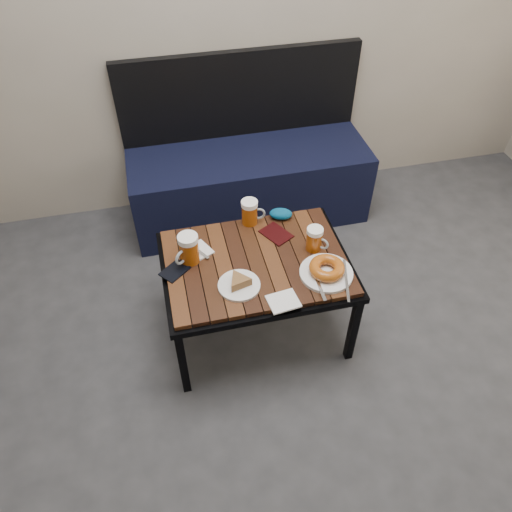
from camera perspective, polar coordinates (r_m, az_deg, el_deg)
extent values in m
plane|color=#2D2D30|center=(2.21, 9.91, -24.52)|extent=(4.00, 4.00, 0.00)
cube|color=black|center=(3.06, -0.76, 8.14)|extent=(1.40, 0.50, 0.45)
cube|color=black|center=(3.01, -1.86, 18.01)|extent=(1.40, 0.05, 0.50)
cube|color=black|center=(2.22, -8.38, -11.98)|extent=(0.03, 0.03, 0.42)
cube|color=black|center=(2.34, 11.04, -8.25)|extent=(0.04, 0.03, 0.42)
cube|color=black|center=(2.57, -9.93, -1.72)|extent=(0.03, 0.04, 0.42)
cube|color=black|center=(2.68, 6.77, 1.01)|extent=(0.04, 0.04, 0.42)
cube|color=black|center=(2.25, 0.00, -1.18)|extent=(0.84, 0.62, 0.03)
cube|color=#391E0D|center=(2.23, 0.00, -0.71)|extent=(0.80, 0.58, 0.02)
cylinder|color=#97420C|center=(2.20, -7.64, 0.59)|extent=(0.12, 0.12, 0.12)
cylinder|color=white|center=(2.15, -7.82, 1.97)|extent=(0.09, 0.09, 0.03)
torus|color=#8C999E|center=(2.17, -8.52, -0.15)|extent=(0.06, 0.06, 0.07)
cylinder|color=#97420C|center=(2.38, -0.74, 4.81)|extent=(0.09, 0.09, 0.10)
cylinder|color=white|center=(2.34, -0.76, 6.01)|extent=(0.08, 0.08, 0.02)
torus|color=#8C999E|center=(2.38, 0.32, 4.86)|extent=(0.06, 0.02, 0.06)
cylinder|color=#97420C|center=(2.26, 6.65, 1.75)|extent=(0.10, 0.10, 0.10)
cylinder|color=white|center=(2.22, 6.77, 2.87)|extent=(0.07, 0.07, 0.02)
torus|color=#8C999E|center=(2.25, 7.60, 1.40)|extent=(0.05, 0.05, 0.06)
cylinder|color=white|center=(2.11, -1.95, -3.37)|extent=(0.18, 0.18, 0.01)
cylinder|color=white|center=(2.18, 8.02, -1.95)|extent=(0.23, 0.23, 0.02)
torus|color=#95470D|center=(2.15, 8.10, -1.36)|extent=(0.15, 0.15, 0.05)
cube|color=#A5A8AD|center=(2.15, 10.28, -2.72)|extent=(0.08, 0.24, 0.00)
cube|color=#A5A8AD|center=(2.11, 7.21, -3.29)|extent=(0.02, 0.18, 0.00)
cube|color=white|center=(2.27, -6.67, 0.56)|extent=(0.15, 0.15, 0.01)
cube|color=#A5A8AD|center=(2.27, -6.68, 0.66)|extent=(0.09, 0.13, 0.00)
cube|color=white|center=(2.06, 3.13, -5.20)|extent=(0.14, 0.12, 0.01)
cube|color=black|center=(2.20, -9.27, -1.69)|extent=(0.15, 0.14, 0.01)
cube|color=black|center=(2.34, 2.32, 2.55)|extent=(0.16, 0.17, 0.01)
ellipsoid|color=navy|center=(2.42, 2.85, 4.84)|extent=(0.13, 0.10, 0.05)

